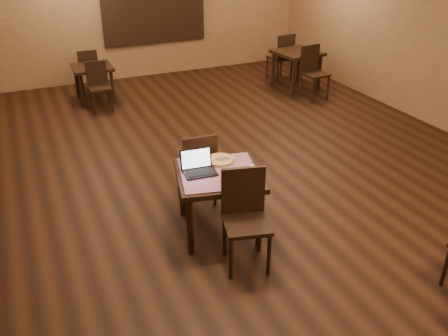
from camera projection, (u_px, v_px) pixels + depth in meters
name	position (u px, v px, depth m)	size (l,w,h in m)	color
ground	(226.00, 167.00, 6.95)	(10.00, 10.00, 0.00)	black
wall_back	(131.00, 9.00, 10.29)	(8.00, 0.02, 3.00)	olive
mural	(154.00, 6.00, 10.42)	(2.34, 0.05, 1.64)	#276091
tiled_table	(219.00, 180.00, 5.26)	(1.11, 1.11, 0.76)	black
chair_main_near	(245.00, 212.00, 4.81)	(0.55, 0.55, 1.04)	black
chair_main_far	(198.00, 165.00, 5.81)	(0.45, 0.45, 0.98)	black
laptop	(198.00, 166.00, 5.20)	(0.37, 0.31, 0.24)	black
plate	(244.00, 174.00, 5.15)	(0.27, 0.27, 0.01)	white
pizza_slice	(244.00, 173.00, 5.14)	(0.18, 0.18, 0.02)	beige
pizza_pan	(220.00, 160.00, 5.45)	(0.36, 0.36, 0.01)	silver
pizza_whole	(220.00, 159.00, 5.45)	(0.33, 0.33, 0.02)	beige
spatula	(222.00, 159.00, 5.43)	(0.11, 0.26, 0.01)	silver
napkin_roll	(257.00, 169.00, 5.24)	(0.10, 0.18, 0.04)	white
other_table_a	(297.00, 58.00, 9.89)	(0.96, 0.96, 0.81)	black
other_table_a_chair_near	(313.00, 69.00, 9.43)	(0.50, 0.50, 1.04)	black
other_table_a_chair_far	(282.00, 55.00, 10.42)	(0.50, 0.50, 1.04)	black
other_table_b	(93.00, 72.00, 9.27)	(0.76, 0.76, 0.70)	black
other_table_b_chair_near	(98.00, 83.00, 8.88)	(0.40, 0.40, 0.90)	black
other_table_b_chair_far	(88.00, 69.00, 9.73)	(0.40, 0.40, 0.90)	black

